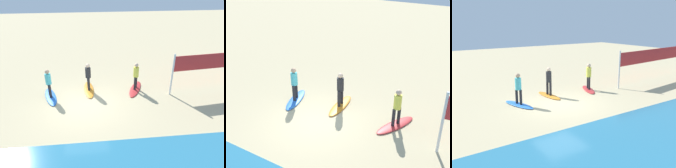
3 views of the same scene
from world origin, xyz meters
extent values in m
plane|color=#CCB789|center=(0.00, 0.00, 0.00)|extent=(60.00, 60.00, 0.00)
ellipsoid|color=red|center=(-3.09, -1.37, 0.04)|extent=(1.35, 2.15, 0.09)
cylinder|color=#232328|center=(-3.02, -1.22, 0.48)|extent=(0.14, 0.14, 0.78)
cylinder|color=#232328|center=(-3.15, -1.51, 0.48)|extent=(0.14, 0.14, 0.78)
cylinder|color=#E0E04C|center=(-3.09, -1.37, 1.18)|extent=(0.32, 0.32, 0.62)
sphere|color=beige|center=(-3.09, -1.37, 1.61)|extent=(0.24, 0.24, 0.24)
ellipsoid|color=orange|center=(-0.27, -1.59, 0.04)|extent=(0.72, 2.14, 0.09)
cylinder|color=#232328|center=(-0.28, -1.43, 0.48)|extent=(0.14, 0.14, 0.78)
cylinder|color=#232328|center=(-0.26, -1.75, 0.48)|extent=(0.14, 0.14, 0.78)
cylinder|color=#262628|center=(-0.27, -1.59, 1.18)|extent=(0.32, 0.32, 0.62)
sphere|color=beige|center=(-0.27, -1.59, 1.61)|extent=(0.24, 0.24, 0.24)
ellipsoid|color=blue|center=(1.92, -0.98, 0.04)|extent=(1.14, 2.17, 0.09)
cylinder|color=#232328|center=(1.88, -0.83, 0.48)|extent=(0.14, 0.14, 0.78)
cylinder|color=#232328|center=(1.97, -1.14, 0.48)|extent=(0.14, 0.14, 0.78)
cylinder|color=#4CC6D1|center=(1.92, -0.98, 1.18)|extent=(0.32, 0.32, 0.62)
sphere|color=tan|center=(1.92, -0.98, 1.61)|extent=(0.24, 0.24, 0.24)
cylinder|color=silver|center=(-4.99, -0.58, 1.25)|extent=(0.10, 0.10, 2.50)
camera|label=1|loc=(-0.42, 9.91, 6.42)|focal=34.44mm
camera|label=2|loc=(-5.94, 8.32, 6.84)|focal=44.70mm
camera|label=3|loc=(7.12, 11.03, 4.33)|focal=41.14mm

